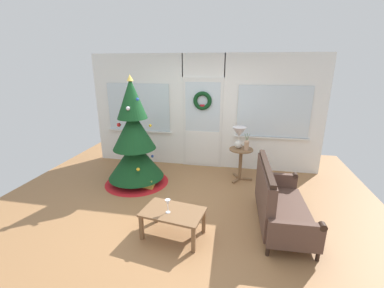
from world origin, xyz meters
TOP-DOWN VIEW (x-y plane):
  - ground_plane at (0.00, 0.00)m, footprint 6.76×6.76m
  - back_wall_with_door at (0.00, 2.08)m, footprint 5.20×0.19m
  - christmas_tree at (-1.17, 0.88)m, footprint 1.28×1.28m
  - settee_sofa at (1.46, -0.07)m, footprint 0.77×1.57m
  - side_table at (0.90, 1.42)m, footprint 0.50×0.48m
  - table_lamp at (0.84, 1.46)m, footprint 0.28×0.28m
  - flower_vase at (1.00, 1.36)m, footprint 0.11×0.10m
  - coffee_table at (0.01, -0.63)m, footprint 0.91×0.64m
  - wine_glass at (-0.04, -0.68)m, footprint 0.08×0.08m
  - gift_box at (-0.83, 0.67)m, footprint 0.20×0.18m

SIDE VIEW (x-z plane):
  - ground_plane at x=0.00m, z-range 0.00..0.00m
  - gift_box at x=-0.83m, z-range 0.00..0.20m
  - coffee_table at x=0.01m, z-range 0.14..0.53m
  - settee_sofa at x=1.46m, z-range -0.10..0.86m
  - side_table at x=0.90m, z-range 0.14..0.82m
  - wine_glass at x=-0.04m, z-range 0.44..0.63m
  - flower_vase at x=1.00m, z-range 0.62..0.97m
  - christmas_tree at x=-1.17m, z-range -0.27..1.88m
  - table_lamp at x=0.84m, z-range 0.74..1.18m
  - back_wall_with_door at x=0.00m, z-range 0.01..2.56m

